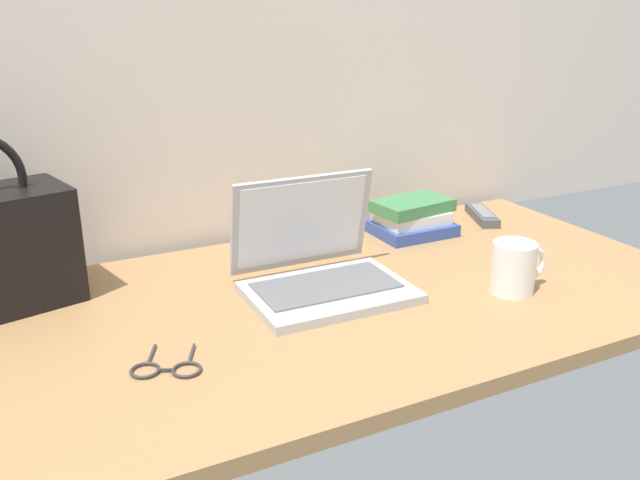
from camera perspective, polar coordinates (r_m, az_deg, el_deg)
name	(u,v)px	position (r m, az deg, el deg)	size (l,w,h in m)	color
desk	(311,308)	(1.30, -0.77, -5.73)	(1.60, 0.76, 0.03)	#A87A4C
laptop	(320,267)	(1.33, -0.04, -2.31)	(0.31, 0.27, 0.22)	#B2B5BA
coffee_mug	(515,267)	(1.37, 16.08, -2.19)	(0.13, 0.09, 0.10)	white
remote_control_near	(482,215)	(1.82, 13.50, 2.07)	(0.10, 0.17, 0.02)	#4C4C51
eyeglasses	(166,369)	(1.09, -12.82, -10.52)	(0.13, 0.13, 0.01)	#333338
book_stack	(412,218)	(1.66, 7.75, 1.86)	(0.20, 0.15, 0.09)	#334C99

